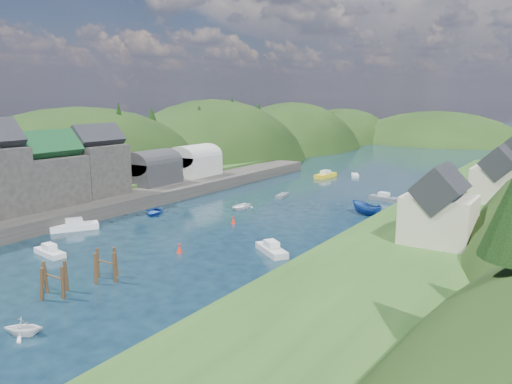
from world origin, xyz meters
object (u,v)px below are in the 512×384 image
Objects in this scene: piling_cluster_near at (54,283)px; piling_cluster_far at (106,268)px; channel_buoy_near at (179,249)px; channel_buoy_far at (233,220)px.

piling_cluster_near is 0.99× the size of piling_cluster_far.
piling_cluster_near is 15.57m from channel_buoy_near.
piling_cluster_near is 5.25m from piling_cluster_far.
channel_buoy_far is (-1.82, 29.74, -0.74)m from piling_cluster_near.
piling_cluster_near reaches higher than channel_buoy_far.
channel_buoy_near is 1.00× the size of channel_buoy_far.
channel_buoy_far is (-2.74, 14.22, 0.00)m from channel_buoy_near.
piling_cluster_far reaches higher than channel_buoy_far.
piling_cluster_near is at bearing -93.39° from channel_buoy_near.
piling_cluster_far is (0.75, 5.20, 0.01)m from piling_cluster_near.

